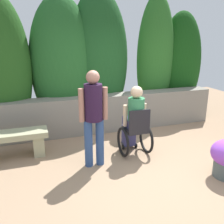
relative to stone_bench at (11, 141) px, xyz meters
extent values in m
plane|color=#97795D|center=(2.24, -1.28, -0.32)|extent=(11.52, 11.52, 0.00)
cube|color=gray|center=(2.24, 0.81, 0.11)|extent=(5.16, 0.43, 0.86)
ellipsoid|color=#22501A|center=(-0.13, 1.23, 1.22)|extent=(1.29, 0.90, 3.08)
ellipsoid|color=#215924|center=(1.20, 1.37, 1.22)|extent=(1.49, 1.04, 3.08)
ellipsoid|color=#1B4B1F|center=(2.10, 1.41, 1.30)|extent=(1.46, 1.02, 3.25)
ellipsoid|color=#296423|center=(3.65, 1.41, 1.29)|extent=(1.01, 0.71, 3.22)
ellipsoid|color=#144312|center=(4.49, 1.50, 1.09)|extent=(1.25, 0.87, 2.83)
cube|color=#9B9A75|center=(0.49, 0.00, -0.13)|extent=(0.20, 0.36, 0.38)
cube|color=#9B9A75|center=(0.00, 0.00, 0.12)|extent=(1.34, 0.43, 0.11)
cube|color=black|center=(2.23, -0.60, 0.18)|extent=(0.40, 0.40, 0.06)
cube|color=black|center=(2.23, -0.78, 0.41)|extent=(0.40, 0.04, 0.40)
cube|color=black|center=(2.23, -0.28, -0.22)|extent=(0.28, 0.12, 0.03)
torus|color=black|center=(1.99, -0.60, -0.04)|extent=(0.05, 0.56, 0.56)
torus|color=black|center=(2.47, -0.60, -0.04)|extent=(0.05, 0.56, 0.56)
cylinder|color=black|center=(2.09, -0.35, -0.27)|extent=(0.03, 0.10, 0.10)
cylinder|color=black|center=(2.37, -0.35, -0.27)|extent=(0.03, 0.10, 0.10)
cube|color=#3F3E71|center=(2.23, -0.50, 0.29)|extent=(0.30, 0.40, 0.16)
cube|color=#3F3E71|center=(2.23, -0.30, -0.06)|extent=(0.26, 0.14, 0.43)
cylinder|color=#347F4F|center=(2.23, -0.62, 0.54)|extent=(0.30, 0.30, 0.50)
cylinder|color=beige|center=(2.04, -0.56, 0.46)|extent=(0.08, 0.08, 0.40)
cylinder|color=beige|center=(2.42, -0.56, 0.46)|extent=(0.08, 0.08, 0.40)
sphere|color=beige|center=(2.23, -0.62, 0.90)|extent=(0.22, 0.22, 0.22)
cylinder|color=navy|center=(1.29, -0.76, 0.09)|extent=(0.14, 0.14, 0.83)
cylinder|color=navy|center=(1.49, -0.76, 0.09)|extent=(0.14, 0.14, 0.83)
cylinder|color=#28152F|center=(1.39, -0.76, 0.81)|extent=(0.30, 0.30, 0.61)
cylinder|color=#A6725E|center=(1.19, -0.76, 0.78)|extent=(0.09, 0.09, 0.55)
cylinder|color=#A6725E|center=(1.59, -0.76, 0.78)|extent=(0.09, 0.09, 0.55)
sphere|color=#A6725E|center=(1.39, -0.76, 1.23)|extent=(0.22, 0.22, 0.22)
camera|label=1|loc=(0.42, -4.58, 1.85)|focal=39.85mm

